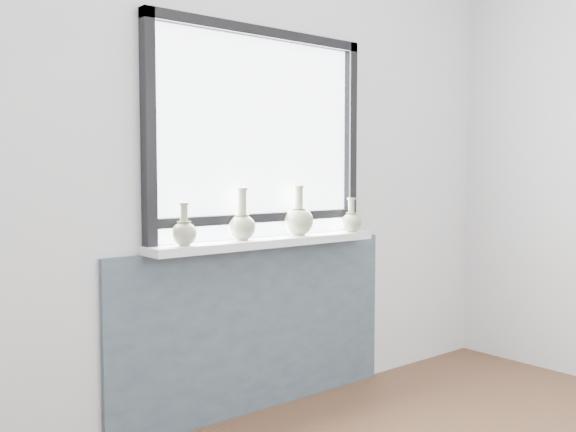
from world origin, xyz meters
TOP-DOWN VIEW (x-y plane):
  - back_wall at (0.00, 1.81)m, footprint 3.60×0.02m
  - apron_panel at (0.00, 1.78)m, footprint 1.70×0.03m
  - windowsill at (0.00, 1.71)m, footprint 1.32×0.18m
  - window at (0.00, 1.77)m, footprint 1.30×0.06m
  - vase_a at (-0.49, 1.69)m, footprint 0.12×0.12m
  - vase_b at (-0.16, 1.71)m, footprint 0.14×0.14m
  - vase_c at (0.20, 1.71)m, footprint 0.16×0.16m
  - vase_d at (0.56, 1.68)m, footprint 0.11×0.11m

SIDE VIEW (x-z plane):
  - apron_panel at x=0.00m, z-range 0.00..0.86m
  - windowsill at x=0.00m, z-range 0.86..0.90m
  - vase_d at x=0.56m, z-range 0.87..1.06m
  - vase_a at x=-0.49m, z-range 0.87..1.06m
  - vase_b at x=-0.16m, z-range 0.85..1.11m
  - vase_c at x=0.20m, z-range 0.85..1.12m
  - back_wall at x=0.00m, z-range 0.00..2.60m
  - window at x=0.00m, z-range 0.92..1.97m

